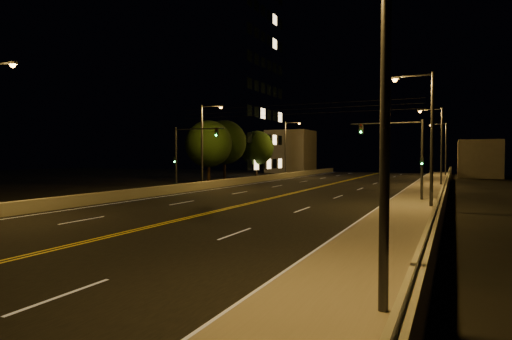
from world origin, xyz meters
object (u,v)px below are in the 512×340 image
at_px(streetlight_1, 427,130).
at_px(streetlight_5, 204,140).
at_px(tree_2, 257,148).
at_px(streetlight_3, 444,145).
at_px(traffic_signal_right, 407,150).
at_px(streetlight_2, 439,141).
at_px(building_tower, 201,82).
at_px(streetlight_0, 370,80).
at_px(traffic_signal_left, 185,151).
at_px(tree_0, 209,144).
at_px(streetlight_6, 287,145).
at_px(tree_1, 224,142).

bearing_deg(streetlight_1, streetlight_5, 157.25).
bearing_deg(tree_2, streetlight_3, 26.66).
bearing_deg(streetlight_1, streetlight_3, 90.00).
xyz_separation_m(streetlight_3, streetlight_5, (-21.41, -35.75, 0.00)).
xyz_separation_m(streetlight_1, traffic_signal_right, (-1.52, 3.94, -1.16)).
bearing_deg(streetlight_2, tree_2, 158.65).
xyz_separation_m(streetlight_2, building_tower, (-37.62, 12.71, 10.93)).
relative_size(streetlight_0, tree_2, 1.18).
distance_m(streetlight_5, traffic_signal_left, 5.29).
height_order(streetlight_5, traffic_signal_left, streetlight_5).
relative_size(streetlight_2, tree_0, 1.12).
relative_size(streetlight_1, traffic_signal_right, 1.43).
relative_size(streetlight_5, streetlight_6, 1.00).
bearing_deg(streetlight_3, streetlight_0, -90.00).
distance_m(streetlight_1, streetlight_2, 21.42).
height_order(streetlight_6, traffic_signal_right, streetlight_6).
xyz_separation_m(building_tower, tree_1, (10.43, -10.67, -10.67)).
bearing_deg(streetlight_1, streetlight_0, -90.00).
bearing_deg(tree_2, building_tower, 167.72).
relative_size(building_tower, tree_2, 4.58).
distance_m(traffic_signal_right, building_tower, 48.59).
relative_size(streetlight_0, tree_1, 1.03).
bearing_deg(tree_1, tree_0, -74.31).
xyz_separation_m(traffic_signal_left, tree_1, (-6.90, 19.52, 1.42)).
bearing_deg(building_tower, streetlight_6, -5.76).
bearing_deg(streetlight_1, streetlight_6, 123.37).
bearing_deg(tree_2, streetlight_2, -21.35).
bearing_deg(streetlight_2, streetlight_0, -90.00).
height_order(streetlight_3, traffic_signal_left, streetlight_3).
distance_m(traffic_signal_right, tree_1, 32.28).
bearing_deg(streetlight_6, building_tower, 174.24).
bearing_deg(streetlight_1, traffic_signal_right, 111.15).
bearing_deg(traffic_signal_right, streetlight_2, 85.02).
xyz_separation_m(streetlight_0, streetlight_1, (0.00, 19.30, 0.00)).
bearing_deg(streetlight_5, streetlight_6, 90.00).
bearing_deg(tree_1, streetlight_3, 38.03).
relative_size(streetlight_1, traffic_signal_left, 1.43).
bearing_deg(tree_2, streetlight_5, -78.32).
xyz_separation_m(streetlight_5, tree_1, (-5.78, 14.49, 0.26)).
height_order(streetlight_0, tree_2, streetlight_0).
bearing_deg(streetlight_6, tree_1, -122.60).
distance_m(streetlight_1, tree_0, 29.54).
bearing_deg(streetlight_0, tree_0, 125.53).
bearing_deg(tree_1, traffic_signal_right, -37.26).
bearing_deg(streetlight_2, tree_0, -167.15).
height_order(streetlight_2, streetlight_6, same).
distance_m(streetlight_3, building_tower, 40.58).
relative_size(traffic_signal_left, building_tower, 0.18).
distance_m(streetlight_2, tree_1, 27.26).
relative_size(streetlight_0, traffic_signal_left, 1.43).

